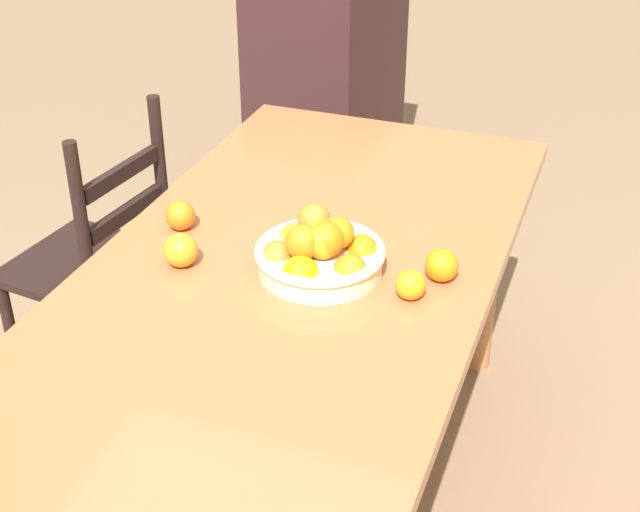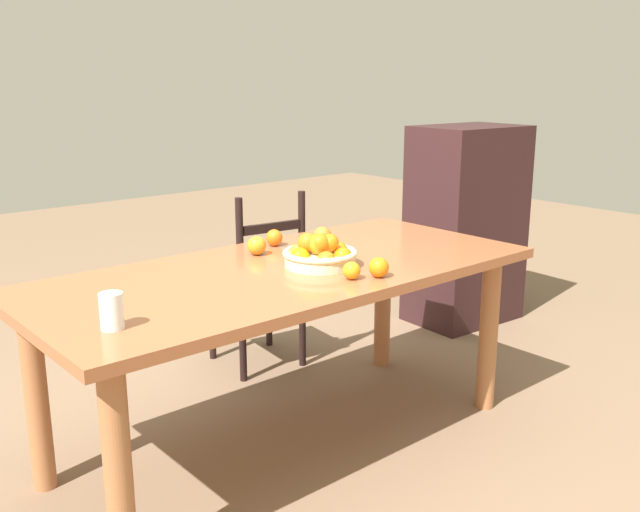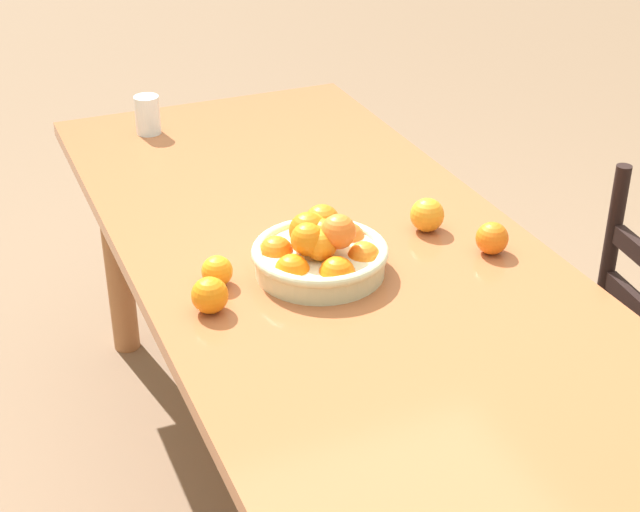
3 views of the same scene
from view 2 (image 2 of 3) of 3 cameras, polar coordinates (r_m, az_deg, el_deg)
The scene contains 10 objects.
ground_plane at distance 3.06m, azimuth -2.54°, elevation -14.67°, with size 12.00×12.00×0.00m, color #7A5F48.
dining_table at distance 2.80m, azimuth -2.69°, elevation -2.88°, with size 2.02×0.91×0.75m.
chair_near_window at distance 3.67m, azimuth -4.88°, elevation -2.43°, with size 0.45×0.45×0.93m.
cabinet at distance 4.42m, azimuth 11.62°, elevation 2.45°, with size 0.64×0.45×1.19m, color #311A1B.
fruit_bowl at distance 2.78m, azimuth 0.01°, elevation 0.26°, with size 0.30×0.30×0.15m.
orange_loose_0 at distance 2.97m, azimuth -5.10°, elevation 0.84°, with size 0.08×0.08×0.08m, color orange.
orange_loose_1 at distance 2.61m, azimuth 2.56°, elevation -1.18°, with size 0.07×0.07×0.07m, color orange.
orange_loose_2 at distance 3.12m, azimuth -3.69°, elevation 1.47°, with size 0.07×0.07×0.07m, color orange.
orange_loose_3 at distance 2.64m, azimuth 4.74°, elevation -0.92°, with size 0.08×0.08×0.08m, color orange.
drinking_glass at distance 2.18m, azimuth -16.37°, elevation -4.26°, with size 0.07×0.07×0.11m, color silver.
Camera 2 is at (-1.65, -2.11, 1.48)m, focal length 39.89 mm.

